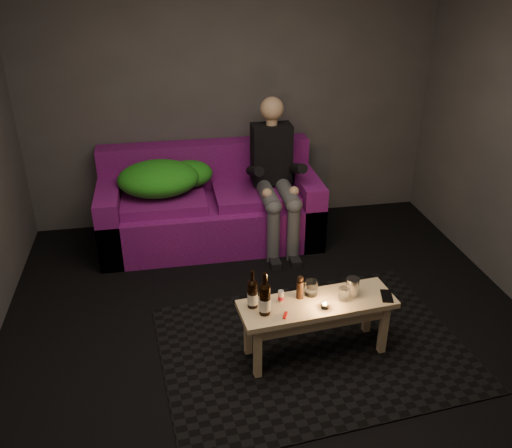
{
  "coord_description": "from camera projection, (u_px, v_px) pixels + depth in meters",
  "views": [
    {
      "loc": [
        -0.7,
        -2.89,
        2.54
      ],
      "look_at": [
        0.01,
        1.02,
        0.51
      ],
      "focal_mm": 38.0,
      "sensor_mm": 36.0,
      "label": 1
    }
  ],
  "objects": [
    {
      "name": "floor",
      "position": [
        280.0,
        354.0,
        3.8
      ],
      "size": [
        4.5,
        4.5,
        0.0
      ],
      "primitive_type": "plane",
      "color": "black",
      "rests_on": "ground"
    },
    {
      "name": "room",
      "position": [
        269.0,
        106.0,
        3.46
      ],
      "size": [
        4.5,
        4.5,
        4.5
      ],
      "color": "silver",
      "rests_on": "ground"
    },
    {
      "name": "rug",
      "position": [
        312.0,
        347.0,
        3.86
      ],
      "size": [
        2.25,
        1.73,
        0.01
      ],
      "primitive_type": "cube",
      "rotation": [
        0.0,
        0.0,
        0.1
      ],
      "color": "black",
      "rests_on": "floor"
    },
    {
      "name": "sofa",
      "position": [
        210.0,
        208.0,
        5.2
      ],
      "size": [
        2.04,
        0.92,
        0.88
      ],
      "color": "#630D50",
      "rests_on": "floor"
    },
    {
      "name": "green_blanket",
      "position": [
        163.0,
        178.0,
        4.97
      ],
      "size": [
        0.9,
        0.61,
        0.31
      ],
      "color": "#1E8E19",
      "rests_on": "sofa"
    },
    {
      "name": "person",
      "position": [
        275.0,
        172.0,
        4.98
      ],
      "size": [
        0.37,
        0.85,
        1.36
      ],
      "color": "black",
      "rests_on": "sofa"
    },
    {
      "name": "coffee_table",
      "position": [
        317.0,
        311.0,
        3.66
      ],
      "size": [
        1.09,
        0.44,
        0.43
      ],
      "rotation": [
        0.0,
        0.0,
        0.1
      ],
      "color": "#E3BD84",
      "rests_on": "rug"
    },
    {
      "name": "beer_bottle_a",
      "position": [
        253.0,
        294.0,
        3.53
      ],
      "size": [
        0.07,
        0.07,
        0.27
      ],
      "color": "black",
      "rests_on": "coffee_table"
    },
    {
      "name": "beer_bottle_b",
      "position": [
        265.0,
        299.0,
        3.46
      ],
      "size": [
        0.08,
        0.08,
        0.3
      ],
      "color": "black",
      "rests_on": "coffee_table"
    },
    {
      "name": "salt_shaker",
      "position": [
        281.0,
        296.0,
        3.61
      ],
      "size": [
        0.05,
        0.05,
        0.08
      ],
      "primitive_type": "cylinder",
      "rotation": [
        0.0,
        0.0,
        0.33
      ],
      "color": "silver",
      "rests_on": "coffee_table"
    },
    {
      "name": "pepper_mill",
      "position": [
        300.0,
        290.0,
        3.63
      ],
      "size": [
        0.05,
        0.05,
        0.13
      ],
      "primitive_type": "cylinder",
      "rotation": [
        0.0,
        0.0,
        -0.06
      ],
      "color": "black",
      "rests_on": "coffee_table"
    },
    {
      "name": "tumbler_back",
      "position": [
        311.0,
        288.0,
        3.67
      ],
      "size": [
        0.11,
        0.11,
        0.11
      ],
      "primitive_type": "cylinder",
      "rotation": [
        0.0,
        0.0,
        -0.29
      ],
      "color": "white",
      "rests_on": "coffee_table"
    },
    {
      "name": "tealight",
      "position": [
        325.0,
        305.0,
        3.55
      ],
      "size": [
        0.05,
        0.05,
        0.04
      ],
      "color": "white",
      "rests_on": "coffee_table"
    },
    {
      "name": "tumbler_front",
      "position": [
        344.0,
        294.0,
        3.62
      ],
      "size": [
        0.07,
        0.07,
        0.09
      ],
      "primitive_type": "cylinder",
      "rotation": [
        0.0,
        0.0,
        0.03
      ],
      "color": "white",
      "rests_on": "coffee_table"
    },
    {
      "name": "steel_cup",
      "position": [
        353.0,
        287.0,
        3.67
      ],
      "size": [
        0.12,
        0.12,
        0.13
      ],
      "primitive_type": "cylinder",
      "rotation": [
        0.0,
        0.0,
        -0.39
      ],
      "color": "#B6B8BD",
      "rests_on": "coffee_table"
    },
    {
      "name": "smartphone",
      "position": [
        387.0,
        296.0,
        3.67
      ],
      "size": [
        0.11,
        0.16,
        0.01
      ],
      "primitive_type": "cube",
      "rotation": [
        0.0,
        0.0,
        -0.27
      ],
      "color": "black",
      "rests_on": "coffee_table"
    },
    {
      "name": "red_lighter",
      "position": [
        285.0,
        315.0,
        3.48
      ],
      "size": [
        0.05,
        0.07,
        0.01
      ],
      "primitive_type": "cube",
      "rotation": [
        0.0,
        0.0,
        -0.43
      ],
      "color": "red",
      "rests_on": "coffee_table"
    }
  ]
}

